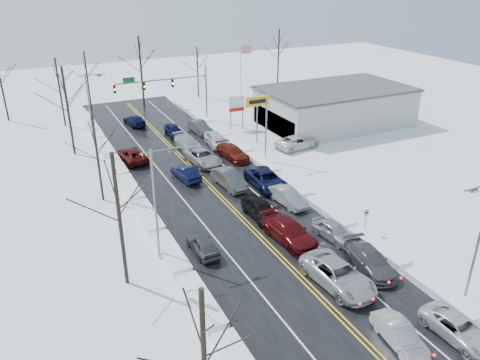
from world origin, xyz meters
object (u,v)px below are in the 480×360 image
traffic_signal_mast (172,86)px  oncoming_car_0 (186,179)px  tires_plus_sign (257,104)px  flagpole (242,73)px  dealership_building (335,106)px

traffic_signal_mast → oncoming_car_0: 20.39m
tires_plus_sign → flagpole: 14.79m
flagpole → tires_plus_sign: bearing=-108.4°
flagpole → oncoming_car_0: size_ratio=2.23×
tires_plus_sign → oncoming_car_0: tires_plus_sign is taller
tires_plus_sign → flagpole: bearing=71.6°
traffic_signal_mast → oncoming_car_0: bearing=-105.0°
traffic_signal_mast → tires_plus_sign: size_ratio=2.21×
dealership_building → oncoming_car_0: bearing=-160.7°
traffic_signal_mast → oncoming_car_0: size_ratio=2.97×
traffic_signal_mast → tires_plus_sign: bearing=-59.5°
flagpole → oncoming_car_0: bearing=-128.7°
tires_plus_sign → flagpole: (4.67, 14.01, 0.93)m
oncoming_car_0 → flagpole: bearing=-136.2°
flagpole → dealership_building: 15.24m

